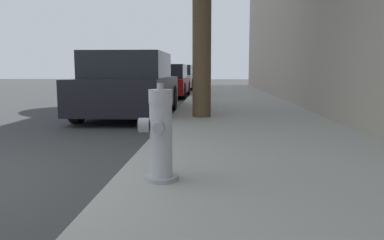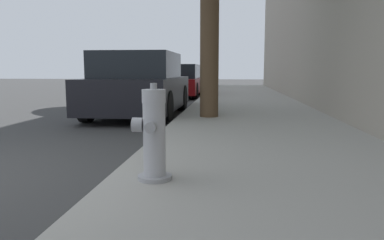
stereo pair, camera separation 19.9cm
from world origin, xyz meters
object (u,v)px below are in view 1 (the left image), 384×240
object	(u,v)px
parked_car_near	(130,86)
parked_car_far	(177,78)
fire_hydrant	(160,136)
parked_car_mid	(164,81)

from	to	relation	value
parked_car_near	parked_car_far	bearing A→B (deg)	90.58
fire_hydrant	parked_car_far	bearing A→B (deg)	95.11
parked_car_mid	parked_car_near	bearing A→B (deg)	-89.66
parked_car_mid	parked_car_far	world-z (taller)	parked_car_far
fire_hydrant	parked_car_far	size ratio (longest dim) A/B	0.19
parked_car_near	parked_car_mid	bearing A→B (deg)	90.34
parked_car_near	parked_car_far	world-z (taller)	parked_car_near
fire_hydrant	parked_car_mid	xyz separation A→B (m)	(-1.51, 11.84, 0.09)
parked_car_near	parked_car_mid	xyz separation A→B (m)	(-0.04, 6.36, -0.08)
parked_car_mid	fire_hydrant	bearing A→B (deg)	-82.75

